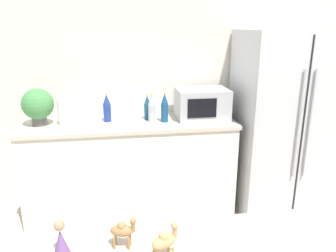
# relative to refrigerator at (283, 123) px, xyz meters

# --- Properties ---
(wall_back) EXTENTS (8.00, 0.06, 2.55)m
(wall_back) POSITION_rel_refrigerator_xyz_m (-1.14, 0.40, 0.40)
(wall_back) COLOR silver
(wall_back) RESTS_ON ground_plane
(back_counter) EXTENTS (1.95, 0.63, 0.93)m
(back_counter) POSITION_rel_refrigerator_xyz_m (-1.48, 0.07, -0.41)
(back_counter) COLOR silver
(back_counter) RESTS_ON ground_plane
(refrigerator) EXTENTS (0.89, 0.73, 1.75)m
(refrigerator) POSITION_rel_refrigerator_xyz_m (0.00, 0.00, 0.00)
(refrigerator) COLOR silver
(refrigerator) RESTS_ON ground_plane
(potted_plant) EXTENTS (0.27, 0.27, 0.33)m
(potted_plant) POSITION_rel_refrigerator_xyz_m (-2.27, 0.07, 0.24)
(potted_plant) COLOR #595451
(potted_plant) RESTS_ON back_counter
(paper_towel_roll) EXTENTS (0.11, 0.11, 0.24)m
(paper_towel_roll) POSITION_rel_refrigerator_xyz_m (-2.05, 0.04, 0.18)
(paper_towel_roll) COLOR white
(paper_towel_roll) RESTS_ON back_counter
(microwave) EXTENTS (0.48, 0.37, 0.28)m
(microwave) POSITION_rel_refrigerator_xyz_m (-0.79, 0.09, 0.20)
(microwave) COLOR #B2B5BA
(microwave) RESTS_ON back_counter
(back_bottle_0) EXTENTS (0.07, 0.07, 0.26)m
(back_bottle_0) POSITION_rel_refrigerator_xyz_m (-1.28, 0.02, 0.18)
(back_bottle_0) COLOR #B2B7BC
(back_bottle_0) RESTS_ON back_counter
(back_bottle_1) EXTENTS (0.07, 0.07, 0.27)m
(back_bottle_1) POSITION_rel_refrigerator_xyz_m (-1.16, 0.01, 0.19)
(back_bottle_1) COLOR navy
(back_bottle_1) RESTS_ON back_counter
(back_bottle_2) EXTENTS (0.07, 0.07, 0.26)m
(back_bottle_2) POSITION_rel_refrigerator_xyz_m (-1.68, 0.10, 0.19)
(back_bottle_2) COLOR navy
(back_bottle_2) RESTS_ON back_counter
(back_bottle_3) EXTENTS (0.06, 0.06, 0.24)m
(back_bottle_3) POSITION_rel_refrigerator_xyz_m (-1.31, 0.12, 0.17)
(back_bottle_3) COLOR navy
(back_bottle_3) RESTS_ON back_counter
(camel_figurine) EXTENTS (0.10, 0.06, 0.12)m
(camel_figurine) POSITION_rel_refrigerator_xyz_m (-1.57, -1.84, 0.21)
(camel_figurine) COLOR olive
(camel_figurine) RESTS_ON bar_counter
(camel_figurine_second) EXTENTS (0.10, 0.08, 0.13)m
(camel_figurine_second) POSITION_rel_refrigerator_xyz_m (-1.44, -1.93, 0.21)
(camel_figurine_second) COLOR tan
(camel_figurine_second) RESTS_ON bar_counter
(wise_man_figurine_crimson) EXTENTS (0.06, 0.06, 0.13)m
(wise_man_figurine_crimson) POSITION_rel_refrigerator_xyz_m (-1.79, -1.85, 0.19)
(wise_man_figurine_crimson) COLOR #6B4784
(wise_man_figurine_crimson) RESTS_ON bar_counter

